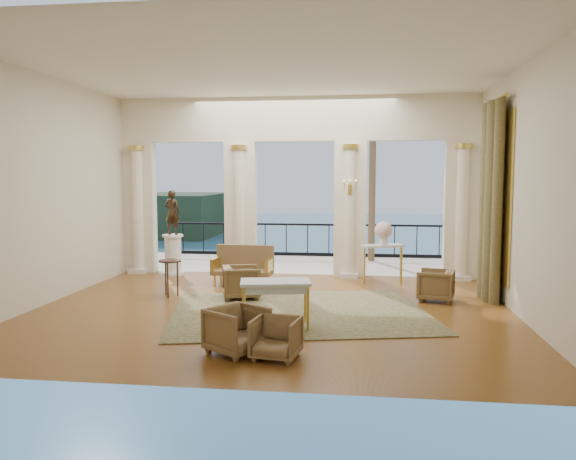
# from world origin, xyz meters

# --- Properties ---
(floor) EXTENTS (9.00, 9.00, 0.00)m
(floor) POSITION_xyz_m (0.00, 0.00, 0.00)
(floor) COLOR #4C2709
(floor) RESTS_ON ground
(room_walls) EXTENTS (9.00, 9.00, 9.00)m
(room_walls) POSITION_xyz_m (0.00, -1.12, 2.88)
(room_walls) COLOR beige
(room_walls) RESTS_ON ground
(arcade) EXTENTS (9.00, 0.56, 4.50)m
(arcade) POSITION_xyz_m (-0.00, 3.82, 2.58)
(arcade) COLOR beige
(arcade) RESTS_ON ground
(terrace) EXTENTS (10.00, 3.60, 0.10)m
(terrace) POSITION_xyz_m (0.00, 5.80, -0.05)
(terrace) COLOR #BFB59C
(terrace) RESTS_ON ground
(balustrade) EXTENTS (9.00, 0.06, 1.03)m
(balustrade) POSITION_xyz_m (0.00, 7.40, 0.41)
(balustrade) COLOR black
(balustrade) RESTS_ON terrace
(palm_tree) EXTENTS (2.00, 2.00, 4.50)m
(palm_tree) POSITION_xyz_m (2.00, 6.60, 4.09)
(palm_tree) COLOR #4C3823
(palm_tree) RESTS_ON terrace
(headland) EXTENTS (22.00, 18.00, 6.00)m
(headland) POSITION_xyz_m (-30.00, 70.00, -3.00)
(headland) COLOR black
(headland) RESTS_ON sea
(sea) EXTENTS (160.00, 160.00, 0.00)m
(sea) POSITION_xyz_m (0.00, 60.00, -6.00)
(sea) COLOR #255880
(sea) RESTS_ON ground
(curtain) EXTENTS (0.33, 1.40, 4.09)m
(curtain) POSITION_xyz_m (4.28, 1.50, 2.02)
(curtain) COLOR brown
(curtain) RESTS_ON ground
(window_frame) EXTENTS (0.04, 1.60, 3.40)m
(window_frame) POSITION_xyz_m (4.47, 1.50, 2.10)
(window_frame) COLOR gold
(window_frame) RESTS_ON room_walls
(wall_sconce) EXTENTS (0.30, 0.11, 0.33)m
(wall_sconce) POSITION_xyz_m (1.40, 3.51, 2.23)
(wall_sconce) COLOR gold
(wall_sconce) RESTS_ON arcade
(rug) EXTENTS (5.33, 4.54, 0.02)m
(rug) POSITION_xyz_m (0.56, -0.14, 0.01)
(rug) COLOR #292D16
(rug) RESTS_ON ground
(armchair_a) EXTENTS (0.96, 0.97, 0.74)m
(armchair_a) POSITION_xyz_m (-0.07, -2.64, 0.37)
(armchair_a) COLOR #4A3E20
(armchair_a) RESTS_ON ground
(armchair_b) EXTENTS (0.71, 0.67, 0.64)m
(armchair_b) POSITION_xyz_m (0.52, -2.80, 0.32)
(armchair_b) COLOR #4A3E20
(armchair_b) RESTS_ON ground
(armchair_c) EXTENTS (0.79, 0.82, 0.70)m
(armchair_c) POSITION_xyz_m (3.19, 1.22, 0.35)
(armchair_c) COLOR #4A3E20
(armchair_c) RESTS_ON ground
(armchair_d) EXTENTS (0.87, 0.90, 0.75)m
(armchair_d) POSITION_xyz_m (-0.76, 0.92, 0.38)
(armchair_d) COLOR #4A3E20
(armchair_d) RESTS_ON ground
(settee) EXTENTS (1.42, 0.69, 0.92)m
(settee) POSITION_xyz_m (-1.04, 2.40, 0.45)
(settee) COLOR #4A3E20
(settee) RESTS_ON ground
(game_table) EXTENTS (1.25, 0.83, 0.79)m
(game_table) POSITION_xyz_m (0.26, -1.20, 0.71)
(game_table) COLOR #9CB5C0
(game_table) RESTS_ON ground
(pedestal) EXTENTS (0.57, 0.57, 1.04)m
(pedestal) POSITION_xyz_m (-3.11, 3.50, 0.50)
(pedestal) COLOR silver
(pedestal) RESTS_ON ground
(statue) EXTENTS (0.46, 0.34, 1.14)m
(statue) POSITION_xyz_m (-3.11, 3.50, 1.61)
(statue) COLOR #312315
(statue) RESTS_ON pedestal
(console_table) EXTENTS (1.03, 0.69, 0.92)m
(console_table) POSITION_xyz_m (2.20, 3.05, 0.76)
(console_table) COLOR silver
(console_table) RESTS_ON ground
(urn) EXTENTS (0.42, 0.42, 0.55)m
(urn) POSITION_xyz_m (2.20, 3.05, 1.23)
(urn) COLOR silver
(urn) RESTS_ON console_table
(side_table) EXTENTS (0.47, 0.47, 0.77)m
(side_table) POSITION_xyz_m (-2.30, 0.95, 0.66)
(side_table) COLOR black
(side_table) RESTS_ON ground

